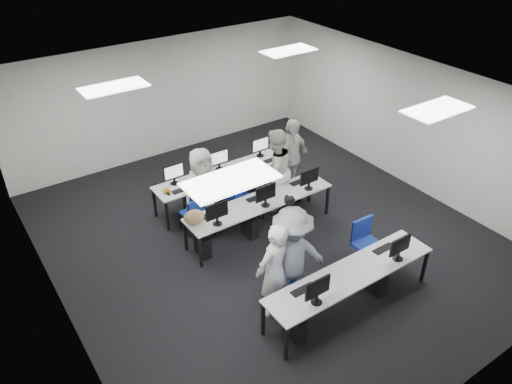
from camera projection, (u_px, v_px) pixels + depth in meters
room at (266, 172)px, 9.40m from camera, size 9.00×9.02×3.00m
ceiling_panels at (267, 98)px, 8.61m from camera, size 5.20×4.60×0.02m
desk_front at (351, 276)px, 8.16m from camera, size 3.20×0.70×0.73m
desk_mid at (260, 203)px, 9.98m from camera, size 3.20×0.70×0.73m
desk_back at (224, 174)px, 10.95m from camera, size 3.20×0.70×0.73m
equipment_front at (341, 295)px, 8.23m from camera, size 2.51×0.41×1.19m
equipment_mid at (253, 220)px, 10.04m from camera, size 2.91×0.41×1.19m
equipment_back at (231, 184)px, 11.23m from camera, size 2.91×0.41×1.19m
chair_0 at (285, 291)px, 8.47m from camera, size 0.43×0.47×0.83m
chair_1 at (367, 254)px, 9.22m from camera, size 0.50×0.54×0.98m
chair_2 at (201, 220)px, 10.18m from camera, size 0.52×0.55×0.89m
chair_3 at (248, 209)px, 10.50m from camera, size 0.60×0.62×0.94m
chair_4 at (286, 190)px, 11.11m from camera, size 0.61×0.63×0.96m
chair_5 at (193, 220)px, 10.21m from camera, size 0.42×0.45×0.83m
chair_6 at (233, 200)px, 10.81m from camera, size 0.58×0.60×0.89m
chair_7 at (272, 187)px, 11.29m from camera, size 0.48×0.51×0.85m
handbag at (194, 217)px, 9.21m from camera, size 0.43×0.34×0.31m
student_0 at (274, 271)px, 7.96m from camera, size 0.72×0.55×1.77m
student_1 at (274, 170)px, 10.60m from camera, size 0.95×0.76×1.86m
student_2 at (203, 189)px, 10.06m from camera, size 0.87×0.57×1.77m
student_3 at (290, 158)px, 11.07m from camera, size 1.15×0.64×1.85m
photographer at (291, 257)px, 8.18m from camera, size 1.34×0.99×1.86m
dslr_camera at (289, 201)px, 7.80m from camera, size 0.18×0.21×0.10m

